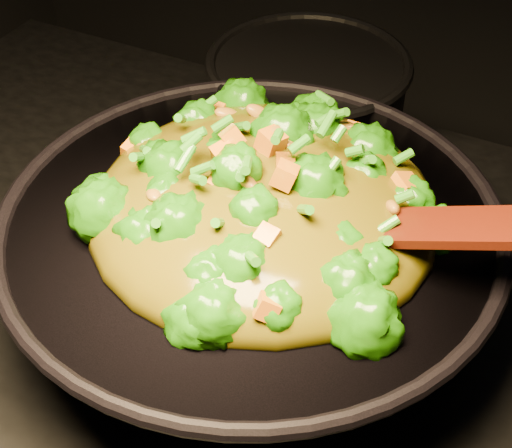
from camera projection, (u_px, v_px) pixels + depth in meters
The scene contains 4 objects.
wok at pixel (251, 268), 0.78m from camera, with size 0.47×0.47×0.13m, color black, non-canonical shape.
stir_fry at pixel (264, 168), 0.70m from camera, with size 0.33×0.33×0.11m, color #216F07, non-canonical shape.
spatula at pixel (441, 227), 0.65m from camera, with size 0.32×0.05×0.01m, color #341705.
back_pot at pixel (307, 106), 0.99m from camera, with size 0.24×0.24×0.14m, color black.
Camera 1 is at (0.28, -0.46, 1.52)m, focal length 55.00 mm.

